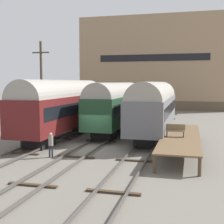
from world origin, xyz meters
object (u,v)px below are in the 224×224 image
(train_car_maroon, at_px, (64,105))
(person_worker, at_px, (51,143))
(train_car_green, at_px, (117,104))
(train_car_grey, at_px, (154,105))
(bench, at_px, (175,130))
(utility_pole, at_px, (42,86))

(train_car_maroon, relative_size, person_worker, 9.18)
(train_car_green, distance_m, person_worker, 12.43)
(train_car_maroon, bearing_deg, train_car_grey, 16.93)
(train_car_grey, xyz_separation_m, person_worker, (-5.80, -10.45, -1.88))
(train_car_grey, bearing_deg, train_car_green, 157.24)
(train_car_green, bearing_deg, bench, -52.51)
(train_car_maroon, height_order, utility_pole, utility_pole)
(train_car_green, distance_m, utility_pole, 7.81)
(train_car_grey, xyz_separation_m, train_car_green, (-4.11, 1.72, -0.01))
(train_car_grey, relative_size, train_car_green, 1.04)
(train_car_maroon, bearing_deg, train_car_green, 45.80)
(train_car_grey, relative_size, train_car_maroon, 1.00)
(bench, relative_size, utility_pole, 0.15)
(train_car_grey, distance_m, train_car_maroon, 8.59)
(bench, bearing_deg, utility_pole, 158.26)
(train_car_maroon, distance_m, bench, 11.39)
(train_car_green, xyz_separation_m, utility_pole, (-6.97, -3.03, 1.82))
(train_car_grey, bearing_deg, bench, -70.84)
(utility_pole, bearing_deg, train_car_grey, 6.71)
(train_car_maroon, bearing_deg, person_worker, -73.11)
(person_worker, bearing_deg, bench, 25.17)
(train_car_grey, relative_size, bench, 11.19)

